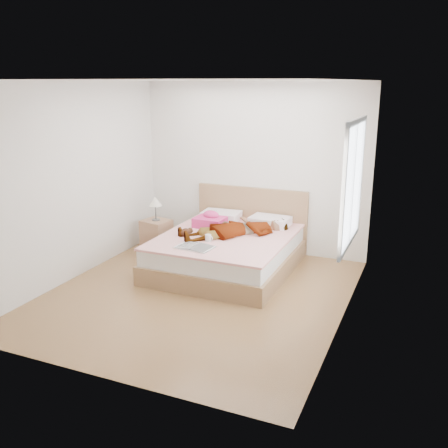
% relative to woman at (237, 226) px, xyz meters
% --- Properties ---
extents(ground, '(4.00, 4.00, 0.00)m').
position_rel_woman_xyz_m(ground, '(-0.10, -1.08, -0.62)').
color(ground, '#4B2B17').
rests_on(ground, ground).
extents(woman, '(1.61, 1.59, 0.23)m').
position_rel_woman_xyz_m(woman, '(0.00, 0.00, 0.00)').
color(woman, white).
rests_on(woman, bed).
extents(hair, '(0.59, 0.67, 0.08)m').
position_rel_woman_xyz_m(hair, '(-0.57, 0.45, -0.07)').
color(hair, black).
rests_on(hair, bed).
extents(phone, '(0.09, 0.09, 0.05)m').
position_rel_woman_xyz_m(phone, '(-0.50, 0.40, 0.06)').
color(phone, silver).
rests_on(phone, bed).
extents(room_shell, '(4.00, 4.00, 4.00)m').
position_rel_woman_xyz_m(room_shell, '(1.68, -0.78, 0.88)').
color(room_shell, white).
rests_on(room_shell, ground).
extents(bed, '(1.80, 2.08, 1.00)m').
position_rel_woman_xyz_m(bed, '(-0.10, -0.05, -0.35)').
color(bed, brown).
rests_on(bed, ground).
extents(towel, '(0.44, 0.38, 0.23)m').
position_rel_woman_xyz_m(towel, '(-0.50, 0.18, -0.02)').
color(towel, '#CE3877').
rests_on(towel, bed).
extents(magazine, '(0.50, 0.36, 0.03)m').
position_rel_woman_xyz_m(magazine, '(-0.27, -0.80, -0.10)').
color(magazine, white).
rests_on(magazine, bed).
extents(coffee_mug, '(0.13, 0.10, 0.09)m').
position_rel_woman_xyz_m(coffee_mug, '(-0.22, -0.48, -0.06)').
color(coffee_mug, white).
rests_on(coffee_mug, bed).
extents(plush_toy, '(0.18, 0.22, 0.11)m').
position_rel_woman_xyz_m(plush_toy, '(-0.60, -0.38, -0.05)').
color(plush_toy, black).
rests_on(plush_toy, bed).
extents(nightstand, '(0.47, 0.44, 0.88)m').
position_rel_woman_xyz_m(nightstand, '(-1.44, 0.20, -0.33)').
color(nightstand, brown).
rests_on(nightstand, ground).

